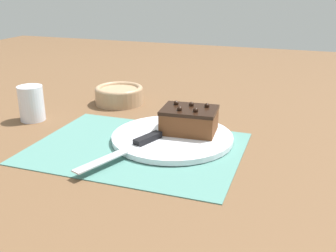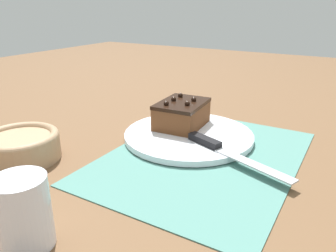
# 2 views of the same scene
# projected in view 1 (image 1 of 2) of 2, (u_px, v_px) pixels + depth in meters

# --- Properties ---
(ground_plane) EXTENTS (3.00, 3.00, 0.00)m
(ground_plane) POSITION_uv_depth(u_px,v_px,m) (137.00, 148.00, 0.88)
(ground_plane) COLOR brown
(placemat_woven) EXTENTS (0.46, 0.34, 0.00)m
(placemat_woven) POSITION_uv_depth(u_px,v_px,m) (137.00, 148.00, 0.88)
(placemat_woven) COLOR slate
(placemat_woven) RESTS_ON ground_plane
(cake_plate) EXTENTS (0.28, 0.28, 0.01)m
(cake_plate) POSITION_uv_depth(u_px,v_px,m) (172.00, 137.00, 0.91)
(cake_plate) COLOR white
(cake_plate) RESTS_ON placemat_woven
(chocolate_cake) EXTENTS (0.13, 0.10, 0.07)m
(chocolate_cake) POSITION_uv_depth(u_px,v_px,m) (189.00, 120.00, 0.92)
(chocolate_cake) COLOR brown
(chocolate_cake) RESTS_ON cake_plate
(serving_knife) EXTENTS (0.10, 0.23, 0.01)m
(serving_knife) POSITION_uv_depth(u_px,v_px,m) (135.00, 145.00, 0.84)
(serving_knife) COLOR black
(serving_knife) RESTS_ON cake_plate
(drinking_glass) EXTENTS (0.07, 0.07, 0.09)m
(drinking_glass) POSITION_uv_depth(u_px,v_px,m) (31.00, 103.00, 1.04)
(drinking_glass) COLOR white
(drinking_glass) RESTS_ON ground_plane
(small_bowl) EXTENTS (0.14, 0.14, 0.05)m
(small_bowl) POSITION_uv_depth(u_px,v_px,m) (119.00, 94.00, 1.19)
(small_bowl) COLOR tan
(small_bowl) RESTS_ON ground_plane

